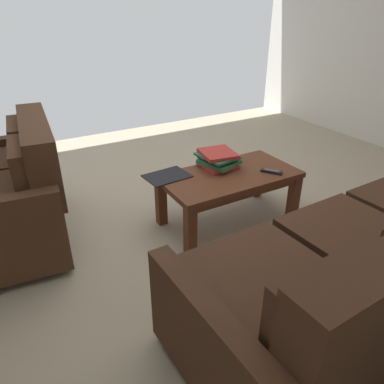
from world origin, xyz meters
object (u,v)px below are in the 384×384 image
coffee_table (229,182)px  book_stack (218,159)px  loose_magazine (167,176)px  tv_remote (272,172)px  sofa_main (375,270)px  loveseat_near (4,195)px

coffee_table → book_stack: book_stack is taller
coffee_table → loose_magazine: 0.47m
book_stack → loose_magazine: book_stack is taller
coffee_table → tv_remote: size_ratio=6.49×
book_stack → tv_remote: size_ratio=2.12×
loose_magazine → sofa_main: bearing=13.9°
sofa_main → tv_remote: 1.09m
loveseat_near → loose_magazine: size_ratio=4.01×
loveseat_near → tv_remote: 1.91m
tv_remote → loveseat_near: bearing=-21.8°
loveseat_near → loose_magazine: (-1.06, 0.38, 0.04)m
coffee_table → sofa_main: bearing=92.0°
sofa_main → loveseat_near: loveseat_near is taller
coffee_table → loose_magazine: (0.43, -0.18, 0.07)m
sofa_main → loose_magazine: bearing=-71.4°
sofa_main → loveseat_near: bearing=-49.1°
loveseat_near → coffee_table: bearing=159.2°
sofa_main → coffee_table: 1.20m
loveseat_near → coffee_table: size_ratio=1.24×
sofa_main → book_stack: 1.36m
sofa_main → book_stack: sofa_main is taller
coffee_table → tv_remote: 0.32m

